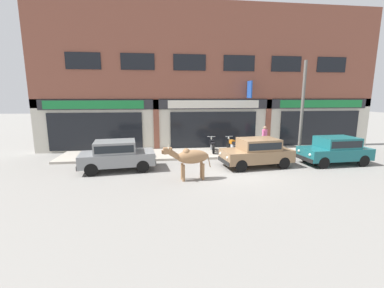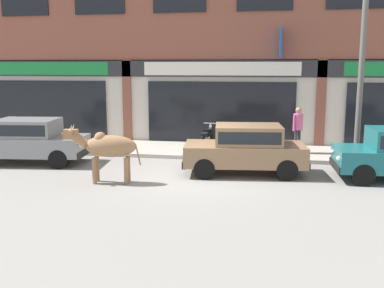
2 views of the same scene
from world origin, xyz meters
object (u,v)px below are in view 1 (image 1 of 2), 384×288
car_0 (335,149)px  pedestrian (265,136)px  car_1 (257,151)px  motorcycle_1 (233,145)px  motorcycle_0 (212,145)px  car_2 (117,154)px  cow (190,157)px  utility_pole (302,108)px

car_0 → pedestrian: (-2.70, 2.98, 0.30)m
car_1 → pedestrian: (1.62, 2.96, 0.30)m
car_0 → motorcycle_1: car_0 is taller
car_1 → motorcycle_0: bearing=117.0°
car_0 → motorcycle_0: size_ratio=2.03×
car_1 → pedestrian: pedestrian is taller
motorcycle_0 → motorcycle_1: size_ratio=1.00×
car_1 → motorcycle_1: 3.23m
car_0 → car_1: size_ratio=0.98×
car_2 → motorcycle_1: 7.32m
cow → car_1: size_ratio=0.57×
utility_pole → cow: bearing=-152.5°
car_0 → pedestrian: size_ratio=2.30×
car_2 → utility_pole: utility_pole is taller
motorcycle_1 → motorcycle_0: bearing=177.2°
car_1 → utility_pole: bearing=30.1°
utility_pole → motorcycle_1: bearing=162.5°
motorcycle_0 → pedestrian: 3.35m
utility_pole → car_2: bearing=-170.3°
cow → pedestrian: 7.03m
cow → motorcycle_1: size_ratio=1.19×
car_0 → motorcycle_0: car_0 is taller
car_1 → car_2: 7.03m
pedestrian → car_1: bearing=-118.7°
motorcycle_1 → pedestrian: bearing=-6.7°
car_0 → cow: bearing=-168.1°
cow → motorcycle_0: size_ratio=1.19×
motorcycle_0 → motorcycle_1: same height
car_2 → utility_pole: 10.83m
cow → pedestrian: size_ratio=1.34×
motorcycle_1 → car_0: bearing=-34.6°
motorcycle_1 → utility_pole: utility_pole is taller
utility_pole → car_1: bearing=-149.9°
motorcycle_1 → utility_pole: 4.63m
cow → utility_pole: bearing=27.5°
car_0 → utility_pole: 3.01m
utility_pole → car_0: bearing=-66.7°
car_0 → motorcycle_0: (-5.98, 3.28, -0.30)m
car_1 → car_2: same height
car_2 → pedestrian: pedestrian is taller
car_2 → motorcycle_1: bearing=24.1°
car_1 → motorcycle_1: (-0.35, 3.20, -0.30)m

